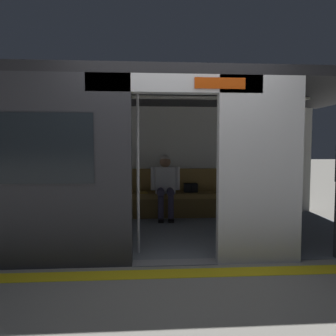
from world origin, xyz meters
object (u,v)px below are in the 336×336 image
grab_pole_door (138,170)px  person_seated (165,182)px  train_car (163,136)px  book (143,192)px  bench_seat (164,199)px  handbag (191,188)px

grab_pole_door → person_seated: bearing=-102.9°
train_car → person_seated: 1.35m
person_seated → book: bearing=-10.8°
train_car → person_seated: train_car is taller
person_seated → grab_pole_door: size_ratio=0.56×
train_car → bench_seat: 1.61m
person_seated → handbag: 0.54m
train_car → person_seated: size_ratio=5.40×
train_car → book: train_car is taller
person_seated → grab_pole_door: (0.45, 1.98, 0.38)m
person_seated → book: (0.43, -0.08, -0.21)m
handbag → book: 0.94m
bench_seat → handbag: 0.57m
handbag → grab_pole_door: (0.96, 2.11, 0.51)m
bench_seat → book: bearing=-4.2°
book → grab_pole_door: size_ratio=0.10×
handbag → person_seated: bearing=14.7°
book → grab_pole_door: grab_pole_door is taller
bench_seat → book: 0.42m
handbag → grab_pole_door: 2.37m
bench_seat → book: book is taller
handbag → book: size_ratio=1.18×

